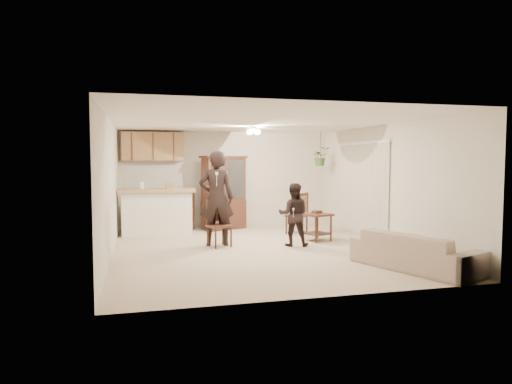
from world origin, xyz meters
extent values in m
plane|color=#BFAC90|center=(0.00, 0.00, 0.00)|extent=(6.50, 6.50, 0.00)
cube|color=white|center=(0.00, 0.00, 2.50)|extent=(5.50, 6.50, 0.02)
cube|color=silver|center=(0.00, 3.25, 1.25)|extent=(5.50, 0.02, 2.50)
cube|color=silver|center=(0.00, -3.25, 1.25)|extent=(5.50, 0.02, 2.50)
cube|color=silver|center=(-2.75, 0.00, 1.25)|extent=(0.02, 6.50, 2.50)
cube|color=silver|center=(2.75, 0.00, 1.25)|extent=(0.02, 6.50, 2.50)
cube|color=white|center=(-1.85, 2.35, 0.50)|extent=(1.60, 0.55, 1.00)
cube|color=tan|center=(-1.85, 2.35, 1.05)|extent=(1.75, 0.70, 0.08)
cube|color=#8B5D3C|center=(-1.90, 3.07, 2.10)|extent=(1.50, 0.34, 0.70)
imported|color=#2B5120|center=(2.30, 2.40, 1.85)|extent=(0.43, 0.37, 0.48)
cylinder|color=black|center=(2.30, 2.40, 2.17)|extent=(0.01, 0.01, 0.65)
imported|color=beige|center=(2.05, -2.21, 0.37)|extent=(1.35, 2.01, 0.73)
imported|color=black|center=(-0.71, 0.63, 0.90)|extent=(0.71, 0.52, 1.80)
imported|color=black|center=(0.81, 0.19, 0.68)|extent=(0.79, 0.70, 1.35)
cube|color=#351C13|center=(-0.17, 2.79, 0.36)|extent=(1.18, 0.81, 0.73)
cube|color=#351C13|center=(-0.17, 2.79, 1.27)|extent=(1.16, 0.76, 1.09)
cube|color=silver|center=(-0.17, 2.79, 1.27)|extent=(0.89, 0.37, 0.96)
cube|color=#351C13|center=(-0.17, 2.79, 1.84)|extent=(1.27, 0.86, 0.05)
cube|color=#351C13|center=(1.49, 0.62, 0.58)|extent=(0.70, 0.70, 0.04)
cube|color=#351C13|center=(1.49, 0.62, 0.16)|extent=(0.59, 0.59, 0.03)
cube|color=#351C13|center=(1.49, 0.62, 0.63)|extent=(0.23, 0.19, 0.07)
cube|color=#351C13|center=(-0.68, 0.48, 0.43)|extent=(0.53, 0.53, 0.05)
cube|color=#9D814E|center=(-0.68, 0.48, 0.68)|extent=(0.31, 0.13, 0.37)
cube|color=#351C13|center=(-0.68, 0.48, 0.92)|extent=(0.38, 0.15, 0.07)
cube|color=#351C13|center=(-1.19, 2.85, 0.46)|extent=(0.64, 0.64, 0.05)
cube|color=#9D814E|center=(-1.19, 2.85, 0.73)|extent=(0.28, 0.26, 0.40)
cube|color=#351C13|center=(-1.19, 2.85, 0.99)|extent=(0.33, 0.31, 0.08)
cube|color=#351C13|center=(1.38, 1.61, 0.44)|extent=(0.62, 0.62, 0.05)
cube|color=#9D814E|center=(1.38, 1.61, 0.71)|extent=(0.26, 0.25, 0.38)
cube|color=#351C13|center=(1.38, 1.61, 0.95)|extent=(0.32, 0.30, 0.08)
cube|color=white|center=(-0.78, 0.17, 1.50)|extent=(0.08, 0.18, 0.05)
cube|color=white|center=(0.71, -0.09, 0.79)|extent=(0.07, 0.12, 0.03)
camera|label=1|loc=(-2.23, -8.60, 1.76)|focal=32.00mm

